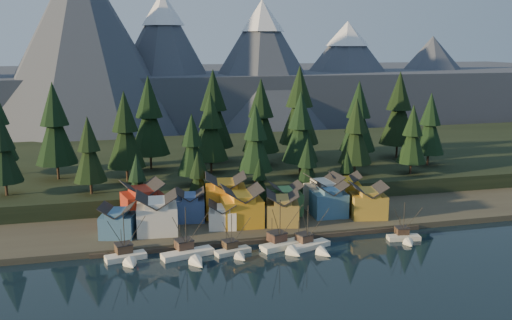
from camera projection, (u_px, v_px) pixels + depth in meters
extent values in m
plane|color=black|center=(285.00, 266.00, 120.12)|extent=(500.00, 500.00, 0.00)
cube|color=#3A352A|center=(242.00, 210.00, 157.88)|extent=(400.00, 50.00, 1.50)
cube|color=black|center=(210.00, 165.00, 204.83)|extent=(420.00, 100.00, 6.00)
cube|color=#473C33|center=(264.00, 239.00, 135.66)|extent=(80.00, 4.00, 1.00)
cube|color=#4D5363|center=(167.00, 95.00, 344.59)|extent=(560.00, 160.00, 30.00)
cone|color=#4D5363|center=(83.00, 45.00, 270.59)|extent=(100.00, 100.00, 90.00)
cone|color=#4D5363|center=(164.00, 62.00, 299.27)|extent=(80.00, 80.00, 72.00)
cone|color=white|center=(162.00, 8.00, 293.70)|extent=(22.40, 22.40, 17.28)
cone|color=#4D5363|center=(262.00, 66.00, 300.54)|extent=(84.00, 84.00, 68.00)
cone|color=white|center=(262.00, 15.00, 295.28)|extent=(23.52, 23.52, 16.32)
cone|color=#4D5363|center=(346.00, 72.00, 330.18)|extent=(92.00, 92.00, 58.00)
cone|color=white|center=(348.00, 34.00, 325.69)|extent=(25.76, 25.76, 13.92)
cone|color=#4D5363|center=(431.00, 77.00, 353.26)|extent=(88.00, 88.00, 50.00)
cube|color=white|center=(126.00, 258.00, 123.83)|extent=(9.20, 4.99, 1.70)
cone|color=white|center=(132.00, 265.00, 119.65)|extent=(3.75, 3.59, 3.18)
cube|color=black|center=(126.00, 261.00, 123.96)|extent=(9.42, 5.09, 0.37)
cube|color=#493526|center=(124.00, 248.00, 124.89)|extent=(4.00, 3.84, 1.91)
cube|color=#2C2929|center=(123.00, 244.00, 124.67)|extent=(4.26, 4.10, 0.21)
cylinder|color=black|center=(124.00, 233.00, 123.16)|extent=(0.19, 0.19, 9.55)
cylinder|color=black|center=(121.00, 239.00, 126.16)|extent=(0.15, 0.15, 4.67)
cube|color=white|center=(188.00, 255.00, 125.65)|extent=(12.03, 5.96, 1.75)
cone|color=white|center=(199.00, 264.00, 120.17)|extent=(4.13, 4.62, 3.28)
cube|color=black|center=(188.00, 258.00, 125.78)|extent=(12.31, 6.08, 0.38)
cube|color=brown|center=(184.00, 245.00, 127.13)|extent=(4.18, 4.02, 1.97)
cube|color=#2C2929|center=(184.00, 240.00, 126.91)|extent=(4.45, 4.29, 0.22)
cylinder|color=black|center=(186.00, 229.00, 125.09)|extent=(0.20, 0.20, 9.85)
cylinder|color=black|center=(180.00, 235.00, 128.89)|extent=(0.15, 0.15, 4.81)
cube|color=beige|center=(233.00, 252.00, 127.34)|extent=(8.55, 4.66, 1.43)
cone|color=beige|center=(242.00, 259.00, 123.53)|extent=(3.31, 3.37, 2.69)
cube|color=black|center=(233.00, 254.00, 127.45)|extent=(8.75, 4.76, 0.31)
cube|color=#483726|center=(230.00, 244.00, 128.33)|extent=(3.46, 3.33, 1.61)
cube|color=#2C2929|center=(230.00, 241.00, 128.15)|extent=(3.68, 3.55, 0.18)
cylinder|color=black|center=(232.00, 232.00, 126.81)|extent=(0.16, 0.16, 8.07)
cylinder|color=black|center=(226.00, 237.00, 129.52)|extent=(0.13, 0.13, 3.94)
cube|color=white|center=(281.00, 247.00, 130.63)|extent=(10.57, 6.27, 1.80)
cone|color=white|center=(296.00, 254.00, 126.08)|extent=(4.25, 4.29, 3.37)
cube|color=black|center=(281.00, 249.00, 130.77)|extent=(10.82, 6.40, 0.39)
cube|color=#4D3329|center=(277.00, 237.00, 131.80)|extent=(4.45, 4.31, 2.02)
cube|color=#2C2929|center=(277.00, 232.00, 131.57)|extent=(4.73, 4.59, 0.22)
cylinder|color=black|center=(280.00, 221.00, 129.94)|extent=(0.20, 0.20, 10.10)
cylinder|color=black|center=(272.00, 228.00, 133.20)|extent=(0.16, 0.16, 4.94)
cube|color=white|center=(309.00, 247.00, 130.64)|extent=(10.73, 6.30, 1.60)
cone|color=white|center=(325.00, 254.00, 126.05)|extent=(4.01, 4.33, 3.00)
cube|color=black|center=(309.00, 249.00, 130.76)|extent=(10.98, 6.43, 0.35)
cube|color=brown|center=(304.00, 238.00, 131.85)|extent=(4.03, 3.91, 1.80)
cube|color=#2C2929|center=(304.00, 234.00, 131.65)|extent=(4.28, 4.16, 0.20)
cylinder|color=black|center=(308.00, 224.00, 130.08)|extent=(0.18, 0.18, 9.01)
cylinder|color=black|center=(298.00, 230.00, 133.30)|extent=(0.14, 0.14, 4.41)
cube|color=beige|center=(404.00, 238.00, 136.30)|extent=(8.06, 3.85, 1.44)
cone|color=beige|center=(410.00, 245.00, 132.17)|extent=(3.08, 3.02, 2.71)
cube|color=black|center=(403.00, 241.00, 136.41)|extent=(8.25, 3.92, 0.32)
cube|color=#422F23|center=(402.00, 231.00, 137.40)|extent=(3.27, 3.12, 1.62)
cube|color=#2C2929|center=(402.00, 227.00, 137.22)|extent=(3.47, 3.32, 0.18)
cylinder|color=black|center=(404.00, 219.00, 135.80)|extent=(0.16, 0.16, 8.12)
cylinder|color=black|center=(400.00, 224.00, 138.70)|extent=(0.13, 0.13, 3.97)
cube|color=#3D6890|center=(118.00, 226.00, 133.77)|extent=(9.08, 8.39, 5.27)
cube|color=#3D6890|center=(117.00, 213.00, 133.12)|extent=(5.70, 7.41, 1.08)
cube|color=silver|center=(157.00, 219.00, 136.10)|extent=(10.04, 9.07, 6.82)
cube|color=silver|center=(156.00, 203.00, 135.27)|extent=(5.79, 8.59, 1.33)
cube|color=silver|center=(223.00, 219.00, 140.16)|extent=(7.73, 7.37, 4.45)
cube|color=silver|center=(222.00, 208.00, 139.61)|extent=(4.75, 6.69, 0.94)
cube|color=orange|center=(242.00, 212.00, 141.91)|extent=(10.03, 8.94, 6.83)
cube|color=orange|center=(242.00, 196.00, 141.08)|extent=(5.67, 8.58, 1.36)
cube|color=olive|center=(282.00, 213.00, 143.05)|extent=(9.69, 9.69, 5.68)
cube|color=olive|center=(282.00, 200.00, 142.36)|extent=(6.18, 8.64, 1.12)
cube|color=#3B668B|center=(329.00, 204.00, 149.43)|extent=(9.00, 7.70, 6.38)
cube|color=#3B668B|center=(329.00, 190.00, 148.66)|extent=(5.10, 7.37, 1.22)
cube|color=#A7822B|center=(368.00, 206.00, 148.61)|extent=(10.14, 9.26, 6.08)
cube|color=#A7822B|center=(368.00, 192.00, 147.87)|extent=(6.20, 8.36, 1.24)
cube|color=maroon|center=(143.00, 207.00, 144.58)|extent=(11.08, 10.27, 7.42)
cube|color=maroon|center=(142.00, 191.00, 143.69)|extent=(6.85, 9.21, 1.34)
cube|color=#3D5690|center=(190.00, 209.00, 145.85)|extent=(8.07, 7.70, 5.82)
cube|color=#3D5690|center=(190.00, 196.00, 145.15)|extent=(4.86, 7.09, 1.01)
cube|color=orange|center=(226.00, 201.00, 149.64)|extent=(11.59, 10.28, 7.79)
cube|color=orange|center=(225.00, 184.00, 148.71)|extent=(6.94, 9.41, 1.46)
cube|color=#407641|center=(286.00, 203.00, 151.12)|extent=(8.67, 7.34, 5.78)
cube|color=#407641|center=(286.00, 191.00, 150.41)|extent=(4.98, 6.93, 1.15)
cube|color=beige|center=(324.00, 198.00, 154.39)|extent=(9.26, 8.30, 6.96)
cube|color=beige|center=(324.00, 183.00, 153.55)|extent=(5.23, 7.98, 1.26)
cube|color=gold|center=(344.00, 195.00, 158.15)|extent=(9.87, 9.50, 6.69)
cube|color=gold|center=(345.00, 181.00, 157.36)|extent=(6.24, 8.45, 1.16)
cylinder|color=#332319|center=(6.00, 188.00, 152.62)|extent=(0.70, 0.70, 3.92)
cone|color=black|center=(3.00, 157.00, 150.89)|extent=(9.59, 9.59, 13.51)
cone|color=black|center=(1.00, 131.00, 149.47)|extent=(6.54, 6.54, 9.81)
cylinder|color=#332319|center=(58.00, 171.00, 170.61)|extent=(0.70, 0.70, 5.12)
cone|color=black|center=(55.00, 134.00, 168.35)|extent=(12.51, 12.51, 17.63)
cone|color=black|center=(53.00, 103.00, 166.50)|extent=(8.53, 8.53, 12.80)
cylinder|color=#332319|center=(91.00, 187.00, 154.23)|extent=(0.70, 0.70, 3.73)
cone|color=black|center=(89.00, 158.00, 152.59)|extent=(9.13, 9.13, 12.86)
cone|color=black|center=(88.00, 133.00, 151.23)|extent=(6.22, 6.22, 9.34)
cylinder|color=#332319|center=(127.00, 174.00, 167.96)|extent=(0.70, 0.70, 4.70)
cone|color=black|center=(126.00, 139.00, 165.88)|extent=(11.49, 11.49, 16.19)
cone|color=black|center=(124.00, 111.00, 164.18)|extent=(7.84, 7.84, 11.75)
cylinder|color=#332319|center=(151.00, 161.00, 184.07)|extent=(0.70, 0.70, 5.30)
cone|color=black|center=(150.00, 126.00, 181.74)|extent=(12.96, 12.96, 18.26)
cone|color=black|center=(148.00, 96.00, 179.82)|extent=(8.84, 8.84, 13.25)
cylinder|color=#332319|center=(193.00, 179.00, 162.99)|extent=(0.70, 0.70, 3.67)
cone|color=black|center=(192.00, 152.00, 161.37)|extent=(8.96, 8.96, 12.63)
cone|color=black|center=(192.00, 129.00, 160.04)|extent=(6.11, 6.11, 9.17)
cylinder|color=#332319|center=(211.00, 166.00, 179.08)|extent=(0.70, 0.70, 4.50)
cone|color=black|center=(211.00, 135.00, 177.09)|extent=(11.01, 11.01, 15.51)
cone|color=black|center=(210.00, 109.00, 175.46)|extent=(7.50, 7.50, 11.26)
cylinder|color=#332319|center=(255.00, 177.00, 165.45)|extent=(0.70, 0.70, 4.10)
cone|color=black|center=(255.00, 147.00, 163.64)|extent=(10.01, 10.01, 14.11)
cone|color=black|center=(255.00, 121.00, 162.16)|extent=(6.83, 6.83, 10.24)
cylinder|color=#332319|center=(261.00, 158.00, 190.06)|extent=(0.70, 0.70, 5.07)
cone|color=black|center=(261.00, 125.00, 187.83)|extent=(12.39, 12.39, 17.46)
cone|color=black|center=(261.00, 98.00, 185.99)|extent=(8.45, 8.45, 12.67)
cylinder|color=#332319|center=(300.00, 168.00, 175.95)|extent=(0.70, 0.70, 4.57)
cone|color=black|center=(300.00, 136.00, 173.94)|extent=(11.18, 11.18, 15.75)
cone|color=black|center=(301.00, 110.00, 172.28)|extent=(7.62, 7.62, 11.43)
cylinder|color=#332319|center=(299.00, 150.00, 201.49)|extent=(0.70, 0.70, 5.72)
cone|color=black|center=(299.00, 115.00, 198.97)|extent=(13.98, 13.98, 19.70)
cone|color=black|center=(300.00, 86.00, 196.90)|extent=(9.53, 9.53, 14.30)
cylinder|color=#332319|center=(355.00, 169.00, 175.16)|extent=(0.70, 0.70, 4.22)
cone|color=black|center=(356.00, 140.00, 173.30)|extent=(10.31, 10.31, 14.53)
cone|color=black|center=(356.00, 115.00, 171.78)|extent=(7.03, 7.03, 10.55)
cylinder|color=#332319|center=(357.00, 157.00, 192.22)|extent=(0.70, 0.70, 4.92)
cone|color=black|center=(358.00, 125.00, 190.05)|extent=(12.02, 12.02, 16.94)
cone|color=black|center=(359.00, 99.00, 188.27)|extent=(8.20, 8.20, 12.29)
cylinder|color=#332319|center=(411.00, 168.00, 177.71)|extent=(0.70, 0.70, 3.80)
cone|color=black|center=(412.00, 142.00, 176.04)|extent=(9.30, 9.30, 13.11)
cone|color=black|center=(413.00, 120.00, 174.66)|extent=(6.34, 6.34, 9.51)
cylinder|color=#332319|center=(397.00, 150.00, 202.26)|extent=(0.70, 0.70, 5.36)
cone|color=black|center=(398.00, 118.00, 199.90)|extent=(13.11, 13.11, 18.47)
cone|color=black|center=(400.00, 90.00, 197.96)|extent=(8.94, 8.94, 13.41)
cylinder|color=#332319|center=(214.00, 153.00, 196.07)|extent=(0.70, 0.70, 5.54)
cone|color=black|center=(214.00, 119.00, 193.62)|extent=(13.55, 13.55, 19.09)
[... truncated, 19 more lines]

